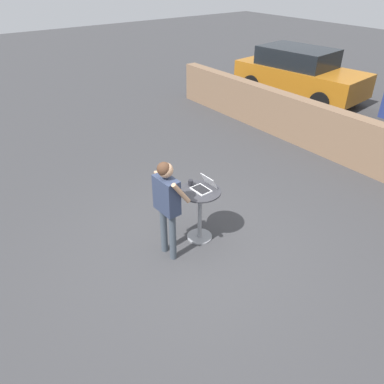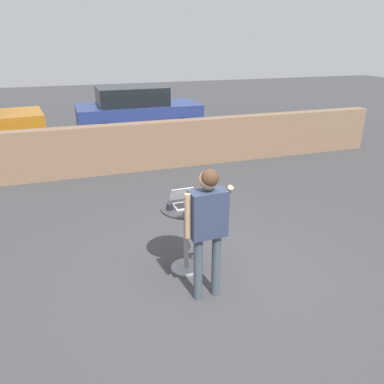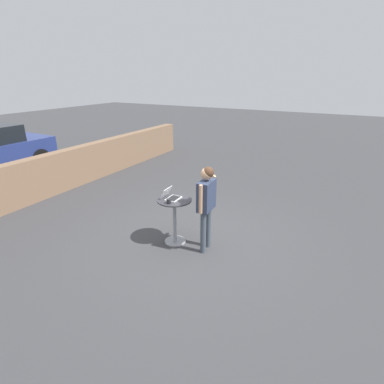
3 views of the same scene
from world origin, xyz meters
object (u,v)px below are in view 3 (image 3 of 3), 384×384
Objects in this scene: laptop at (171,196)px; coffee_mug at (169,201)px; cafe_table at (175,214)px; standing_person at (206,198)px.

coffee_mug is (-0.23, -0.10, -0.00)m from laptop.
cafe_table is 8.25× the size of coffee_mug.
cafe_table is at bearing -88.58° from laptop.
coffee_mug is (-0.23, -0.02, 0.37)m from cafe_table.
laptop is 0.76m from standing_person.
coffee_mug reaches higher than cafe_table.
laptop is at bearing 91.42° from cafe_table.
laptop is (-0.00, 0.08, 0.37)m from cafe_table.
coffee_mug is 0.07× the size of standing_person.
cafe_table is 0.44m from coffee_mug.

